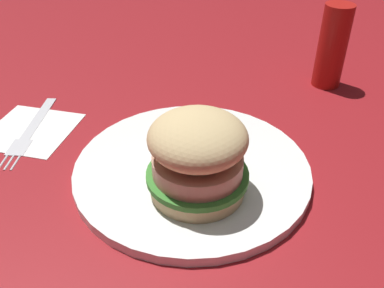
{
  "coord_description": "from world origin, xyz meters",
  "views": [
    {
      "loc": [
        0.06,
        -0.4,
        0.31
      ],
      "look_at": [
        -0.02,
        -0.02,
        0.04
      ],
      "focal_mm": 39.53,
      "sensor_mm": 36.0,
      "label": 1
    }
  ],
  "objects_px": {
    "fork": "(30,129)",
    "ketchup_bottle": "(332,46)",
    "plate": "(192,169)",
    "napkin": "(31,130)",
    "sandwich": "(198,156)",
    "fries_pile": "(184,134)"
  },
  "relations": [
    {
      "from": "sandwich",
      "to": "napkin",
      "type": "xyz_separation_m",
      "value": [
        -0.25,
        0.08,
        -0.06
      ]
    },
    {
      "from": "plate",
      "to": "fork",
      "type": "height_order",
      "value": "plate"
    },
    {
      "from": "plate",
      "to": "sandwich",
      "type": "bearing_deg",
      "value": -69.65
    },
    {
      "from": "fries_pile",
      "to": "ketchup_bottle",
      "type": "xyz_separation_m",
      "value": [
        0.18,
        0.22,
        0.05
      ]
    },
    {
      "from": "sandwich",
      "to": "fork",
      "type": "xyz_separation_m",
      "value": [
        -0.25,
        0.08,
        -0.05
      ]
    },
    {
      "from": "plate",
      "to": "fries_pile",
      "type": "height_order",
      "value": "fries_pile"
    },
    {
      "from": "napkin",
      "to": "fork",
      "type": "bearing_deg",
      "value": -80.5
    },
    {
      "from": "ketchup_bottle",
      "to": "plate",
      "type": "bearing_deg",
      "value": -120.47
    },
    {
      "from": "plate",
      "to": "fork",
      "type": "distance_m",
      "value": 0.24
    },
    {
      "from": "ketchup_bottle",
      "to": "sandwich",
      "type": "bearing_deg",
      "value": -114.79
    },
    {
      "from": "plate",
      "to": "napkin",
      "type": "xyz_separation_m",
      "value": [
        -0.23,
        0.04,
        -0.01
      ]
    },
    {
      "from": "napkin",
      "to": "sandwich",
      "type": "bearing_deg",
      "value": -18.14
    },
    {
      "from": "sandwich",
      "to": "fries_pile",
      "type": "distance_m",
      "value": 0.11
    },
    {
      "from": "plate",
      "to": "sandwich",
      "type": "distance_m",
      "value": 0.07
    },
    {
      "from": "fork",
      "to": "ketchup_bottle",
      "type": "distance_m",
      "value": 0.46
    },
    {
      "from": "plate",
      "to": "napkin",
      "type": "height_order",
      "value": "plate"
    },
    {
      "from": "plate",
      "to": "fork",
      "type": "relative_size",
      "value": 1.58
    },
    {
      "from": "napkin",
      "to": "ketchup_bottle",
      "type": "relative_size",
      "value": 0.86
    },
    {
      "from": "napkin",
      "to": "ketchup_bottle",
      "type": "xyz_separation_m",
      "value": [
        0.39,
        0.23,
        0.06
      ]
    },
    {
      "from": "plate",
      "to": "napkin",
      "type": "bearing_deg",
      "value": 170.19
    },
    {
      "from": "plate",
      "to": "ketchup_bottle",
      "type": "xyz_separation_m",
      "value": [
        0.16,
        0.27,
        0.06
      ]
    },
    {
      "from": "fries_pile",
      "to": "napkin",
      "type": "xyz_separation_m",
      "value": [
        -0.21,
        -0.01,
        -0.02
      ]
    }
  ]
}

